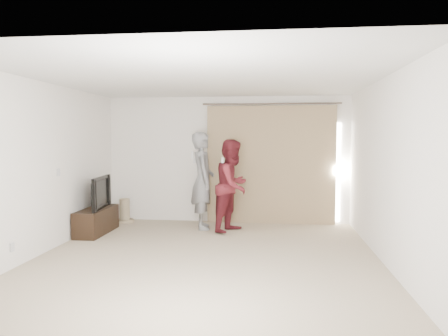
{
  "coord_description": "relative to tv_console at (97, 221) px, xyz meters",
  "views": [
    {
      "loc": [
        0.98,
        -6.25,
        1.76
      ],
      "look_at": [
        0.11,
        1.2,
        1.23
      ],
      "focal_mm": 35.0,
      "sensor_mm": 36.0,
      "label": 1
    }
  ],
  "objects": [
    {
      "name": "tv_console",
      "position": [
        0.0,
        0.0,
        0.0
      ],
      "size": [
        0.41,
        1.2,
        0.46
      ],
      "primitive_type": "cube",
      "color": "black",
      "rests_on": "ground"
    },
    {
      "name": "wall_back",
      "position": [
        2.27,
        1.4,
        1.07
      ],
      "size": [
        5.0,
        0.04,
        2.6
      ],
      "primitive_type": "cube",
      "color": "white",
      "rests_on": "ground"
    },
    {
      "name": "tv",
      "position": [
        0.0,
        0.0,
        0.52
      ],
      "size": [
        0.24,
        1.03,
        0.59
      ],
      "primitive_type": "imported",
      "rotation": [
        0.0,
        0.0,
        1.68
      ],
      "color": "black",
      "rests_on": "tv_console"
    },
    {
      "name": "floor",
      "position": [
        2.27,
        -1.35,
        -0.23
      ],
      "size": [
        5.5,
        5.5,
        0.0
      ],
      "primitive_type": "plane",
      "color": "tan",
      "rests_on": "ground"
    },
    {
      "name": "scratching_post",
      "position": [
        0.16,
        1.05,
        -0.03
      ],
      "size": [
        0.37,
        0.37,
        0.49
      ],
      "color": "tan",
      "rests_on": "ground"
    },
    {
      "name": "person_woman",
      "position": [
        2.47,
        0.46,
        0.63
      ],
      "size": [
        0.94,
        1.03,
        1.72
      ],
      "color": "maroon",
      "rests_on": "ground"
    },
    {
      "name": "wall_left",
      "position": [
        -0.23,
        -1.35,
        1.07
      ],
      "size": [
        0.04,
        5.5,
        2.6
      ],
      "color": "white",
      "rests_on": "ground"
    },
    {
      "name": "curtain",
      "position": [
        3.18,
        1.33,
        0.97
      ],
      "size": [
        2.8,
        0.11,
        2.46
      ],
      "color": "tan",
      "rests_on": "ground"
    },
    {
      "name": "ceiling",
      "position": [
        2.27,
        -1.35,
        2.37
      ],
      "size": [
        5.0,
        5.5,
        0.01
      ],
      "primitive_type": "cube",
      "color": "silver",
      "rests_on": "wall_back"
    },
    {
      "name": "person_man",
      "position": [
        1.87,
        0.65,
        0.7
      ],
      "size": [
        0.6,
        0.77,
        1.86
      ],
      "color": "slate",
      "rests_on": "ground"
    }
  ]
}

